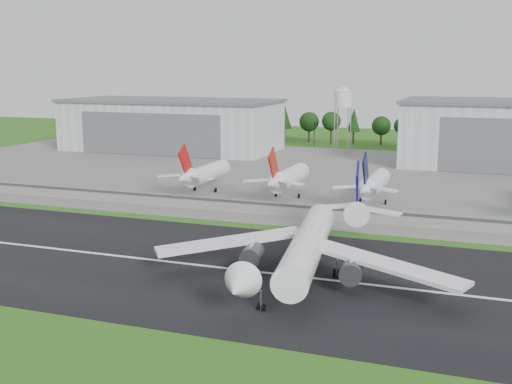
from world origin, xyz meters
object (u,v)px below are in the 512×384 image
at_px(parked_jet_red_a, 203,174).
at_px(parked_jet_navy, 373,184).
at_px(main_airliner, 307,253).
at_px(parked_jet_red_b, 286,178).

relative_size(parked_jet_red_a, parked_jet_navy, 1.00).
bearing_deg(parked_jet_red_a, main_airliner, -52.63).
relative_size(parked_jet_red_a, parked_jet_red_b, 1.00).
xyz_separation_m(main_airliner, parked_jet_navy, (0.16, 66.94, 0.97)).
xyz_separation_m(main_airliner, parked_jet_red_a, (-51.14, 66.94, 1.00)).
distance_m(parked_jet_red_a, parked_jet_navy, 51.30).
distance_m(parked_jet_red_b, parked_jet_navy, 24.95).
relative_size(main_airliner, parked_jet_navy, 1.89).
bearing_deg(main_airliner, parked_jet_navy, -98.48).
bearing_deg(parked_jet_red_b, main_airliner, -69.69).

